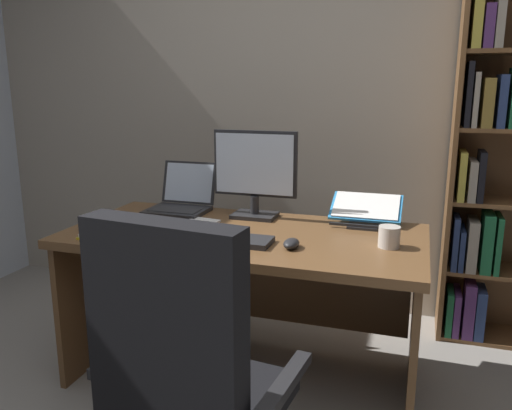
{
  "coord_description": "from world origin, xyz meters",
  "views": [
    {
      "loc": [
        0.64,
        -1.25,
        1.4
      ],
      "look_at": [
        -0.03,
        0.85,
        0.88
      ],
      "focal_mm": 36.18,
      "sensor_mm": 36.0,
      "label": 1
    }
  ],
  "objects": [
    {
      "name": "open_binder",
      "position": [
        -0.55,
        0.68,
        0.75
      ],
      "size": [
        0.44,
        0.33,
        0.02
      ],
      "rotation": [
        0.0,
        0.0,
        -0.12
      ],
      "color": "yellow",
      "rests_on": "desk"
    },
    {
      "name": "computer_mouse",
      "position": [
        0.16,
        0.73,
        0.75
      ],
      "size": [
        0.06,
        0.1,
        0.04
      ],
      "primitive_type": "ellipsoid",
      "color": "#232326",
      "rests_on": "desk"
    },
    {
      "name": "keyboard",
      "position": [
        -0.14,
        0.73,
        0.75
      ],
      "size": [
        0.42,
        0.15,
        0.02
      ],
      "primitive_type": "cube",
      "color": "#232326",
      "rests_on": "desk"
    },
    {
      "name": "monitor",
      "position": [
        -0.14,
        1.17,
        0.95
      ],
      "size": [
        0.43,
        0.16,
        0.44
      ],
      "color": "#232326",
      "rests_on": "desk"
    },
    {
      "name": "reading_stand_with_book",
      "position": [
        0.41,
        1.23,
        0.8
      ],
      "size": [
        0.34,
        0.27,
        0.13
      ],
      "color": "#232326",
      "rests_on": "desk"
    },
    {
      "name": "notepad",
      "position": [
        -0.36,
        0.94,
        0.74
      ],
      "size": [
        0.18,
        0.23,
        0.01
      ],
      "primitive_type": "cube",
      "rotation": [
        0.0,
        0.0,
        -0.15
      ],
      "color": "white",
      "rests_on": "desk"
    },
    {
      "name": "office_chair",
      "position": [
        0.01,
        0.04,
        0.44
      ],
      "size": [
        0.65,
        0.6,
        1.04
      ],
      "rotation": [
        0.0,
        0.0,
        -0.11
      ],
      "color": "#232326",
      "rests_on": "ground"
    },
    {
      "name": "coffee_mug",
      "position": [
        0.54,
        0.87,
        0.78
      ],
      "size": [
        0.09,
        0.09,
        0.09
      ],
      "primitive_type": "cylinder",
      "color": "silver",
      "rests_on": "desk"
    },
    {
      "name": "pen",
      "position": [
        -0.34,
        0.94,
        0.75
      ],
      "size": [
        0.14,
        0.05,
        0.01
      ],
      "primitive_type": "cylinder",
      "rotation": [
        0.0,
        1.57,
        -0.29
      ],
      "color": "maroon",
      "rests_on": "notepad"
    },
    {
      "name": "wall_back",
      "position": [
        0.0,
        1.93,
        1.45
      ],
      "size": [
        5.08,
        0.12,
        2.9
      ],
      "primitive_type": "cube",
      "color": "#A89E8E",
      "rests_on": "ground"
    },
    {
      "name": "desk",
      "position": [
        -0.11,
        0.98,
        0.54
      ],
      "size": [
        1.62,
        0.8,
        0.73
      ],
      "color": "brown",
      "rests_on": "ground"
    },
    {
      "name": "laptop",
      "position": [
        -0.56,
        1.18,
        0.79
      ],
      "size": [
        0.31,
        0.32,
        0.25
      ],
      "color": "#232326",
      "rests_on": "desk"
    },
    {
      "name": "bookshelf",
      "position": [
        1.11,
        1.71,
        0.94
      ],
      "size": [
        0.82,
        0.3,
        1.95
      ],
      "color": "brown",
      "rests_on": "ground"
    }
  ]
}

